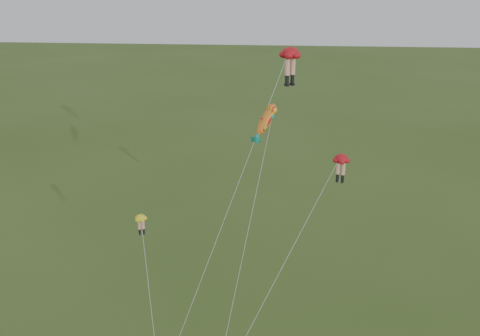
{
  "coord_description": "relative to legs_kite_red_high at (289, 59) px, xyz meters",
  "views": [
    {
      "loc": [
        4.38,
        -31.45,
        27.94
      ],
      "look_at": [
        1.57,
        6.0,
        12.97
      ],
      "focal_mm": 40.0,
      "sensor_mm": 36.0,
      "label": 1
    }
  ],
  "objects": [
    {
      "name": "fish_kite",
      "position": [
        -1.62,
        -2.71,
        -4.16
      ],
      "size": [
        4.15,
        8.62,
        17.98
      ],
      "rotation": [
        0.88,
        0.0,
        -0.77
      ],
      "color": "gold",
      "rests_on": "ground"
    },
    {
      "name": "legs_kite_red_high",
      "position": [
        0.0,
        0.0,
        0.0
      ],
      "size": [
        9.54,
        10.87,
        21.55
      ],
      "rotation": [
        0.0,
        0.0,
        0.65
      ],
      "color": "#B2121A",
      "rests_on": "ground"
    },
    {
      "name": "legs_kite_red_mid",
      "position": [
        3.83,
        -3.78,
        -7.06
      ],
      "size": [
        8.91,
        8.56,
        14.41
      ],
      "rotation": [
        0.0,
        0.0,
        -0.34
      ],
      "color": "#B2121A",
      "rests_on": "ground"
    },
    {
      "name": "legs_kite_yellow",
      "position": [
        -11.02,
        -4.79,
        -12.14
      ],
      "size": [
        3.93,
        10.21,
        9.29
      ],
      "rotation": [
        0.0,
        0.0,
        0.3
      ],
      "color": "yellow",
      "rests_on": "ground"
    }
  ]
}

